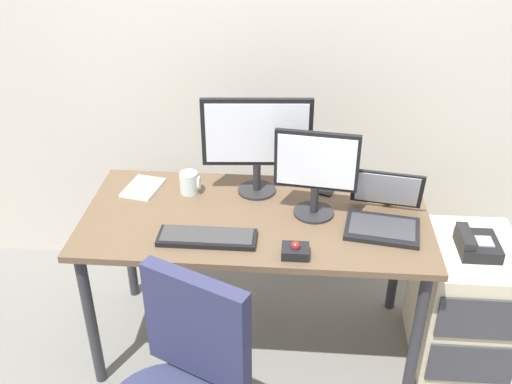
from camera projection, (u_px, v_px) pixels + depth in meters
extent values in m
plane|color=slate|center=(256.00, 340.00, 2.99)|extent=(8.00, 8.00, 0.00)
cube|color=beige|center=(267.00, 26.00, 2.89)|extent=(6.00, 0.10, 2.80)
cube|color=brown|center=(256.00, 218.00, 2.61)|extent=(1.53, 0.74, 0.03)
cylinder|color=#2D2D33|center=(91.00, 321.00, 2.59)|extent=(0.05, 0.05, 0.72)
cylinder|color=#2D2D33|center=(416.00, 339.00, 2.49)|extent=(0.05, 0.05, 0.72)
cylinder|color=#2D2D33|center=(128.00, 240.00, 3.12)|extent=(0.05, 0.05, 0.72)
cylinder|color=#2D2D33|center=(397.00, 253.00, 3.02)|extent=(0.05, 0.05, 0.72)
cube|color=beige|center=(463.00, 302.00, 2.76)|extent=(0.42, 0.52, 0.63)
cube|color=#38383D|center=(483.00, 320.00, 2.46)|extent=(0.38, 0.01, 0.21)
cube|color=#38383D|center=(471.00, 364.00, 2.60)|extent=(0.38, 0.01, 0.21)
cube|color=black|center=(478.00, 246.00, 2.57)|extent=(0.17, 0.20, 0.06)
cube|color=black|center=(466.00, 236.00, 2.55)|extent=(0.05, 0.18, 0.04)
cube|color=gray|center=(485.00, 241.00, 2.54)|extent=(0.07, 0.08, 0.01)
cube|color=#2E3051|center=(197.00, 326.00, 2.00)|extent=(0.39, 0.22, 0.42)
cylinder|color=#262628|center=(257.00, 190.00, 2.78)|extent=(0.18, 0.18, 0.01)
cylinder|color=#262628|center=(257.00, 177.00, 2.75)|extent=(0.04, 0.04, 0.13)
cube|color=black|center=(257.00, 132.00, 2.63)|extent=(0.50, 0.06, 0.32)
cube|color=white|center=(257.00, 134.00, 2.62)|extent=(0.46, 0.04, 0.28)
cylinder|color=#262628|center=(314.00, 212.00, 2.62)|extent=(0.18, 0.18, 0.01)
cylinder|color=#262628|center=(314.00, 200.00, 2.58)|extent=(0.04, 0.04, 0.12)
cube|color=black|center=(317.00, 161.00, 2.48)|extent=(0.36, 0.07, 0.26)
cube|color=white|center=(316.00, 162.00, 2.47)|extent=(0.33, 0.05, 0.23)
cube|color=black|center=(207.00, 238.00, 2.44)|extent=(0.41, 0.14, 0.02)
cube|color=#353535|center=(207.00, 235.00, 2.43)|extent=(0.38, 0.12, 0.01)
cube|color=black|center=(382.00, 229.00, 2.49)|extent=(0.34, 0.27, 0.02)
cube|color=#38383D|center=(382.00, 227.00, 2.49)|extent=(0.30, 0.21, 0.00)
cube|color=black|center=(387.00, 189.00, 2.57)|extent=(0.32, 0.14, 0.21)
cube|color=silver|center=(387.00, 189.00, 2.56)|extent=(0.28, 0.12, 0.18)
cube|color=black|center=(295.00, 251.00, 2.34)|extent=(0.11, 0.09, 0.04)
sphere|color=maroon|center=(296.00, 246.00, 2.33)|extent=(0.04, 0.04, 0.04)
cylinder|color=silver|center=(189.00, 183.00, 2.75)|extent=(0.09, 0.09, 0.10)
torus|color=silver|center=(199.00, 183.00, 2.75)|extent=(0.01, 0.07, 0.07)
cube|color=white|center=(143.00, 188.00, 2.80)|extent=(0.19, 0.23, 0.01)
cube|color=black|center=(328.00, 188.00, 2.80)|extent=(0.12, 0.16, 0.01)
ellipsoid|color=yellow|center=(397.00, 197.00, 2.70)|extent=(0.18, 0.15, 0.04)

